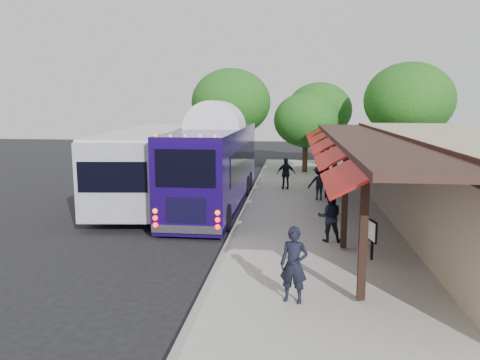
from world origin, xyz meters
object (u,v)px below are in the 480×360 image
at_px(city_bus, 148,161).
at_px(ped_a, 294,265).
at_px(ped_c, 286,174).
at_px(sign_board, 373,233).
at_px(coach_bus, 216,161).
at_px(ped_b, 330,217).
at_px(ped_d, 319,183).

xyz_separation_m(city_bus, ped_a, (7.21, -11.86, -0.86)).
relative_size(city_bus, ped_c, 7.73).
distance_m(ped_c, sign_board, 11.71).
height_order(coach_bus, sign_board, coach_bus).
relative_size(city_bus, sign_board, 10.91).
relative_size(ped_a, ped_b, 1.07).
relative_size(ped_b, ped_d, 1.01).
bearing_deg(sign_board, ped_a, -139.66).
height_order(city_bus, sign_board, city_bus).
bearing_deg(ped_c, ped_a, 82.17).
distance_m(ped_a, ped_b, 5.17).
xyz_separation_m(ped_b, ped_c, (-1.63, 9.59, 0.01)).
bearing_deg(ped_c, city_bus, 12.67).
relative_size(ped_b, sign_board, 1.40).
bearing_deg(sign_board, coach_bus, 113.30).
bearing_deg(city_bus, coach_bus, -20.60).
bearing_deg(ped_b, coach_bus, -51.05).
height_order(coach_bus, ped_c, coach_bus).
bearing_deg(ped_c, ped_d, 111.38).
bearing_deg(ped_c, coach_bus, 39.16).
bearing_deg(city_bus, ped_a, -65.02).
bearing_deg(sign_board, ped_d, 82.91).
height_order(city_bus, ped_c, city_bus).
distance_m(coach_bus, ped_b, 7.73).
xyz_separation_m(coach_bus, city_bus, (-3.54, 0.90, -0.17)).
bearing_deg(coach_bus, ped_a, -71.21).
relative_size(ped_a, ped_c, 1.06).
height_order(ped_b, ped_c, ped_c).
bearing_deg(ped_b, sign_board, 121.66).
height_order(ped_a, ped_c, ped_a).
bearing_deg(city_bus, ped_c, 15.95).
bearing_deg(city_bus, ped_d, -5.99).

